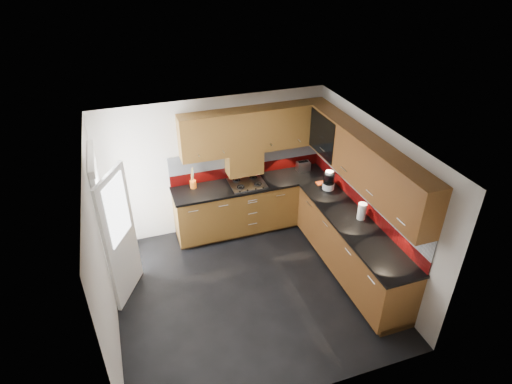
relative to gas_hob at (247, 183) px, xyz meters
name	(u,v)px	position (x,y,z in m)	size (l,w,h in m)	color
room	(249,206)	(-0.45, -1.47, 0.54)	(4.00, 3.80, 2.64)	black
base_cabinets	(297,226)	(0.62, -0.75, -0.52)	(2.70, 3.20, 0.95)	brown
countertop	(298,202)	(0.60, -0.77, -0.04)	(2.72, 3.22, 0.04)	black
backsplash	(306,177)	(0.83, -0.54, 0.25)	(2.70, 3.20, 0.54)	#670A09
upper_cabinets	(310,146)	(0.78, -0.69, 0.88)	(2.50, 3.20, 0.72)	brown
extractor_hood	(244,162)	(0.00, 0.17, 0.32)	(0.60, 0.33, 0.40)	brown
glass_cabinet	(330,133)	(1.26, -0.40, 0.91)	(0.32, 0.80, 0.66)	black
back_door	(112,229)	(-2.23, -0.72, 0.08)	(0.42, 1.19, 2.04)	white
gas_hob	(247,183)	(0.00, 0.00, 0.00)	(0.59, 0.51, 0.05)	silver
utensil_pot	(193,183)	(-0.89, 0.18, 0.07)	(0.11, 0.11, 0.38)	orange
toaster	(303,166)	(1.10, 0.15, 0.07)	(0.24, 0.15, 0.17)	silver
food_processor	(329,181)	(1.22, -0.58, 0.13)	(0.20, 0.20, 0.33)	white
paper_towel	(362,211)	(1.29, -1.52, 0.12)	(0.13, 0.13, 0.26)	white
orange_cloth	(320,183)	(1.18, -0.39, -0.01)	(0.15, 0.12, 0.02)	#EF531A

